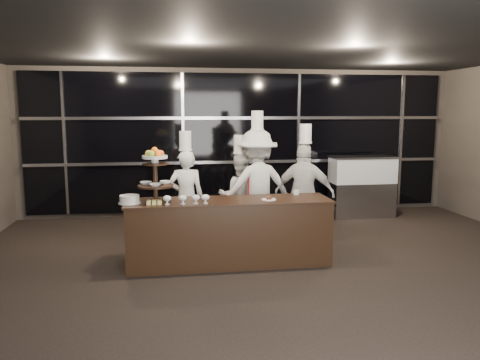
{
  "coord_description": "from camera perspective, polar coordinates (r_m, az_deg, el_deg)",
  "views": [
    {
      "loc": [
        -1.48,
        -4.61,
        2.14
      ],
      "look_at": [
        -0.48,
        2.01,
        1.15
      ],
      "focal_mm": 35.0,
      "sensor_mm": 36.0,
      "label": 1
    }
  ],
  "objects": [
    {
      "name": "room",
      "position": [
        4.89,
        9.09,
        0.77
      ],
      "size": [
        10.0,
        10.0,
        10.0
      ],
      "color": "black",
      "rests_on": "ground"
    },
    {
      "name": "window_wall",
      "position": [
        9.69,
        0.2,
        4.63
      ],
      "size": [
        8.6,
        0.1,
        2.8
      ],
      "color": "black",
      "rests_on": "ground"
    },
    {
      "name": "buffet_counter",
      "position": [
        6.59,
        -1.34,
        -6.31
      ],
      "size": [
        2.84,
        0.74,
        0.92
      ],
      "color": "black",
      "rests_on": "ground"
    },
    {
      "name": "display_stand",
      "position": [
        6.38,
        -10.31,
        1.06
      ],
      "size": [
        0.48,
        0.48,
        0.74
      ],
      "color": "black",
      "rests_on": "buffet_counter"
    },
    {
      "name": "compotes",
      "position": [
        6.22,
        -6.38,
        -2.2
      ],
      "size": [
        0.61,
        0.11,
        0.12
      ],
      "color": "silver",
      "rests_on": "buffet_counter"
    },
    {
      "name": "layer_cake",
      "position": [
        6.41,
        -13.32,
        -2.32
      ],
      "size": [
        0.3,
        0.3,
        0.11
      ],
      "color": "white",
      "rests_on": "buffet_counter"
    },
    {
      "name": "pastry_squares",
      "position": [
        6.28,
        -10.41,
        -2.69
      ],
      "size": [
        0.2,
        0.13,
        0.05
      ],
      "color": "#FFE67C",
      "rests_on": "buffet_counter"
    },
    {
      "name": "small_plate",
      "position": [
        6.48,
        3.54,
        -2.32
      ],
      "size": [
        0.2,
        0.2,
        0.05
      ],
      "color": "white",
      "rests_on": "buffet_counter"
    },
    {
      "name": "chef_cup",
      "position": [
        6.93,
        6.88,
        -1.5
      ],
      "size": [
        0.08,
        0.08,
        0.07
      ],
      "primitive_type": "cylinder",
      "color": "white",
      "rests_on": "buffet_counter"
    },
    {
      "name": "display_case",
      "position": [
        9.82,
        14.64,
        -0.38
      ],
      "size": [
        1.29,
        0.56,
        1.24
      ],
      "color": "#A5A5AA",
      "rests_on": "ground"
    },
    {
      "name": "chef_a",
      "position": [
        7.52,
        -6.57,
        -1.92
      ],
      "size": [
        0.58,
        0.4,
        1.83
      ],
      "color": "white",
      "rests_on": "ground"
    },
    {
      "name": "chef_b",
      "position": [
        7.82,
        -0.06,
        -1.88
      ],
      "size": [
        0.76,
        0.62,
        1.75
      ],
      "color": "white",
      "rests_on": "ground"
    },
    {
      "name": "chef_c",
      "position": [
        7.57,
        2.08,
        -0.79
      ],
      "size": [
        1.3,
        0.89,
        2.15
      ],
      "color": "silver",
      "rests_on": "ground"
    },
    {
      "name": "chef_d",
      "position": [
        7.58,
        7.84,
        -1.56
      ],
      "size": [
        1.04,
        0.74,
        1.94
      ],
      "color": "white",
      "rests_on": "ground"
    }
  ]
}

